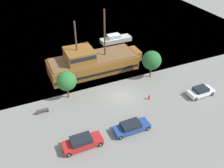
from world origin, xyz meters
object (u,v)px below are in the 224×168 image
(pirate_ship, at_px, (92,62))
(parked_car_curb_front, at_px, (201,91))
(parked_car_curb_mid, at_px, (131,127))
(parked_car_curb_rear, at_px, (82,142))
(bench_promenade_east, at_px, (42,111))
(moored_boat_dockside, at_px, (115,39))
(fire_hydrant, at_px, (149,97))

(pirate_ship, bearing_deg, parked_car_curb_front, -46.57)
(pirate_ship, xyz_separation_m, parked_car_curb_mid, (-0.48, -16.22, -1.05))
(parked_car_curb_rear, bearing_deg, pirate_ship, 65.93)
(pirate_ship, distance_m, bench_promenade_east, 13.27)
(moored_boat_dockside, bearing_deg, parked_car_curb_front, -79.84)
(parked_car_curb_front, relative_size, parked_car_curb_rear, 0.84)
(moored_boat_dockside, xyz_separation_m, parked_car_curb_rear, (-16.14, -25.60, 0.12))
(pirate_ship, height_order, parked_car_curb_mid, pirate_ship)
(parked_car_curb_mid, distance_m, bench_promenade_east, 12.99)
(moored_boat_dockside, relative_size, parked_car_curb_rear, 1.40)
(pirate_ship, xyz_separation_m, moored_boat_dockside, (8.90, 9.38, -1.08))
(pirate_ship, bearing_deg, parked_car_curb_mid, -91.69)
(moored_boat_dockside, height_order, parked_car_curb_front, moored_boat_dockside)
(parked_car_curb_mid, bearing_deg, moored_boat_dockside, 69.89)
(fire_hydrant, bearing_deg, bench_promenade_east, 167.62)
(pirate_ship, relative_size, parked_car_curb_rear, 3.45)
(parked_car_curb_front, height_order, parked_car_curb_mid, parked_car_curb_front)
(fire_hydrant, bearing_deg, parked_car_curb_front, -16.62)
(fire_hydrant, bearing_deg, pirate_ship, 114.17)
(parked_car_curb_front, xyz_separation_m, bench_promenade_east, (-23.57, 5.80, -0.28))
(parked_car_curb_front, relative_size, fire_hydrant, 5.40)
(moored_boat_dockside, bearing_deg, parked_car_curb_rear, -122.24)
(parked_car_curb_front, xyz_separation_m, parked_car_curb_rear, (-20.29, -2.43, 0.06))
(moored_boat_dockside, relative_size, parked_car_curb_front, 1.66)
(moored_boat_dockside, relative_size, parked_car_curb_mid, 1.40)
(fire_hydrant, bearing_deg, moored_boat_dockside, 79.72)
(parked_car_curb_rear, bearing_deg, moored_boat_dockside, 57.76)
(parked_car_curb_rear, bearing_deg, bench_promenade_east, 111.69)
(pirate_ship, bearing_deg, moored_boat_dockside, 46.52)
(fire_hydrant, relative_size, bench_promenade_east, 0.45)
(parked_car_curb_front, bearing_deg, pirate_ship, 133.43)
(pirate_ship, relative_size, parked_car_curb_front, 4.11)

